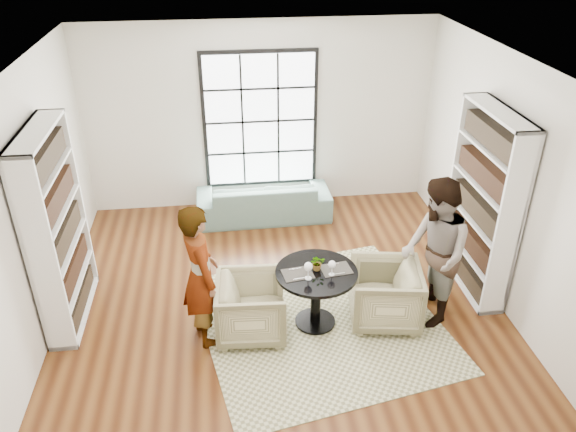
{
  "coord_description": "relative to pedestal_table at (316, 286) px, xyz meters",
  "views": [
    {
      "loc": [
        -0.63,
        -5.51,
        4.46
      ],
      "look_at": [
        0.12,
        0.4,
        1.13
      ],
      "focal_mm": 35.0,
      "sensor_mm": 36.0,
      "label": 1
    }
  ],
  "objects": [
    {
      "name": "ground",
      "position": [
        -0.37,
        0.28,
        -0.55
      ],
      "size": [
        6.0,
        6.0,
        0.0
      ],
      "primitive_type": "plane",
      "color": "brown"
    },
    {
      "name": "room_shell",
      "position": [
        -0.37,
        0.82,
        0.7
      ],
      "size": [
        6.0,
        6.01,
        6.0
      ],
      "color": "silver",
      "rests_on": "ground"
    },
    {
      "name": "rug",
      "position": [
        0.07,
        0.0,
        -0.55
      ],
      "size": [
        3.22,
        3.22,
        0.01
      ],
      "primitive_type": "cube",
      "rotation": [
        0.0,
        0.0,
        0.19
      ],
      "color": "#C0BD90",
      "rests_on": "ground"
    },
    {
      "name": "pedestal_table",
      "position": [
        0.0,
        0.0,
        0.0
      ],
      "size": [
        0.96,
        0.96,
        0.76
      ],
      "rotation": [
        0.0,
        0.0,
        0.14
      ],
      "color": "black",
      "rests_on": "ground"
    },
    {
      "name": "sofa",
      "position": [
        -0.38,
        2.73,
        -0.24
      ],
      "size": [
        2.12,
        0.85,
        0.62
      ],
      "primitive_type": "imported",
      "rotation": [
        0.0,
        0.0,
        3.15
      ],
      "color": "slate",
      "rests_on": "ground"
    },
    {
      "name": "armchair_left",
      "position": [
        -0.77,
        -0.07,
        -0.19
      ],
      "size": [
        0.86,
        0.83,
        0.73
      ],
      "primitive_type": "imported",
      "rotation": [
        0.0,
        0.0,
        1.51
      ],
      "color": "tan",
      "rests_on": "ground"
    },
    {
      "name": "armchair_right",
      "position": [
        0.83,
        -0.03,
        -0.18
      ],
      "size": [
        0.95,
        0.93,
        0.75
      ],
      "primitive_type": "imported",
      "rotation": [
        0.0,
        0.0,
        -1.74
      ],
      "color": "#BEB687",
      "rests_on": "ground"
    },
    {
      "name": "person_left",
      "position": [
        -1.32,
        -0.07,
        0.32
      ],
      "size": [
        0.59,
        0.73,
        1.74
      ],
      "primitive_type": "imported",
      "rotation": [
        0.0,
        0.0,
        1.87
      ],
      "color": "gray",
      "rests_on": "ground"
    },
    {
      "name": "person_right",
      "position": [
        1.38,
        -0.03,
        0.37
      ],
      "size": [
        0.75,
        0.94,
        1.84
      ],
      "primitive_type": "imported",
      "rotation": [
        0.0,
        0.0,
        -1.63
      ],
      "color": "gray",
      "rests_on": "ground"
    },
    {
      "name": "placemat_left",
      "position": [
        -0.22,
        -0.03,
        0.21
      ],
      "size": [
        0.37,
        0.3,
        0.01
      ],
      "primitive_type": "cube",
      "rotation": [
        0.0,
        0.0,
        0.14
      ],
      "color": "#2A2824",
      "rests_on": "pedestal_table"
    },
    {
      "name": "placemat_right",
      "position": [
        0.23,
        0.01,
        0.21
      ],
      "size": [
        0.37,
        0.3,
        0.01
      ],
      "primitive_type": "cube",
      "rotation": [
        0.0,
        0.0,
        0.14
      ],
      "color": "#2A2824",
      "rests_on": "pedestal_table"
    },
    {
      "name": "cutlery_left",
      "position": [
        -0.22,
        -0.03,
        0.22
      ],
      "size": [
        0.17,
        0.24,
        0.01
      ],
      "primitive_type": null,
      "rotation": [
        0.0,
        0.0,
        0.14
      ],
      "color": "silver",
      "rests_on": "placemat_left"
    },
    {
      "name": "cutlery_right",
      "position": [
        0.23,
        0.01,
        0.22
      ],
      "size": [
        0.17,
        0.24,
        0.01
      ],
      "primitive_type": null,
      "rotation": [
        0.0,
        0.0,
        0.14
      ],
      "color": "silver",
      "rests_on": "placemat_right"
    },
    {
      "name": "wine_glass_left",
      "position": [
        -0.12,
        -0.13,
        0.36
      ],
      "size": [
        0.1,
        0.1,
        0.22
      ],
      "color": "silver",
      "rests_on": "pedestal_table"
    },
    {
      "name": "wine_glass_right",
      "position": [
        0.16,
        -0.09,
        0.35
      ],
      "size": [
        0.09,
        0.09,
        0.19
      ],
      "color": "silver",
      "rests_on": "pedestal_table"
    },
    {
      "name": "flower_centerpiece",
      "position": [
        0.01,
        0.03,
        0.3
      ],
      "size": [
        0.17,
        0.15,
        0.19
      ],
      "primitive_type": "imported",
      "rotation": [
        0.0,
        0.0,
        0.04
      ],
      "color": "gray",
      "rests_on": "pedestal_table"
    }
  ]
}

